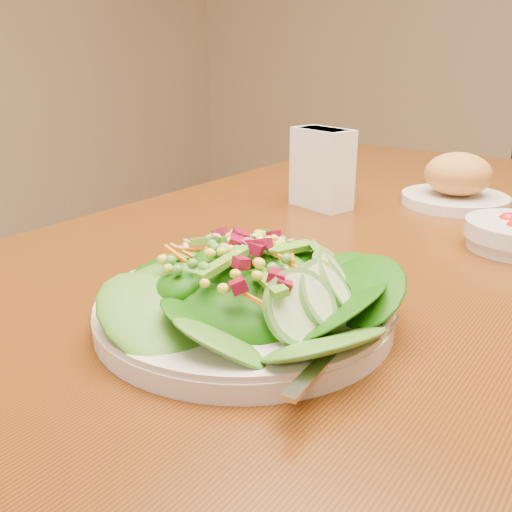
# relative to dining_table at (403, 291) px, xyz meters

# --- Properties ---
(dining_table) EXTENTS (0.90, 1.40, 0.75)m
(dining_table) POSITION_rel_dining_table_xyz_m (0.00, 0.00, 0.00)
(dining_table) COLOR #5E300C
(dining_table) RESTS_ON ground_plane
(salad_plate) EXTENTS (0.29, 0.29, 0.08)m
(salad_plate) POSITION_rel_dining_table_xyz_m (-0.01, -0.39, 0.13)
(salad_plate) COLOR silver
(salad_plate) RESTS_ON dining_table
(bread_plate) EXTENTS (0.18, 0.18, 0.09)m
(bread_plate) POSITION_rel_dining_table_xyz_m (0.01, 0.18, 0.14)
(bread_plate) COLOR silver
(bread_plate) RESTS_ON dining_table
(napkin_holder) EXTENTS (0.11, 0.08, 0.13)m
(napkin_holder) POSITION_rel_dining_table_xyz_m (-0.17, 0.03, 0.17)
(napkin_holder) COLOR white
(napkin_holder) RESTS_ON dining_table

